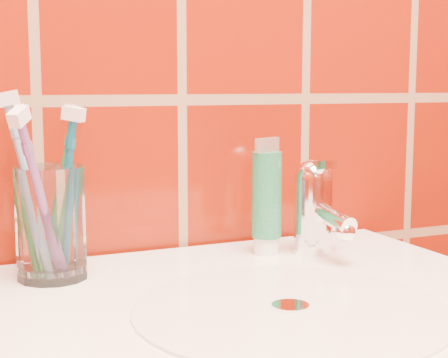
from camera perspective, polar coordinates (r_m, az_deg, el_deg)
name	(u,v)px	position (r m, az deg, el deg)	size (l,w,h in m)	color
glass_tumbler	(51,223)	(0.77, -14.15, -3.55)	(0.08, 0.08, 0.12)	white
toothpaste_tube	(267,200)	(0.86, 3.57, -1.76)	(0.04, 0.04, 0.15)	white
faucet	(315,204)	(0.86, 7.59, -2.07)	(0.05, 0.11, 0.12)	white
toothbrush_0	(61,191)	(0.79, -13.41, -0.99)	(0.07, 0.05, 0.19)	#1D6E3D
toothbrush_1	(30,193)	(0.78, -15.82, -1.14)	(0.04, 0.07, 0.19)	#217C37
toothbrush_2	(66,194)	(0.77, -13.02, -1.21)	(0.04, 0.04, 0.19)	#0C506C
toothbrush_3	(42,200)	(0.73, -14.91, -1.73)	(0.07, 0.08, 0.19)	#6E4390
toothbrush_4	(30,189)	(0.76, -15.83, -0.80)	(0.06, 0.04, 0.21)	#77A4D4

